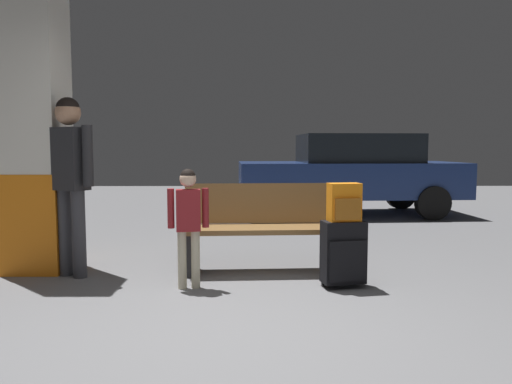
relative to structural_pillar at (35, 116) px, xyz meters
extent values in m
cube|color=slate|center=(2.05, 2.22, -1.63)|extent=(18.00, 18.00, 0.10)
cube|color=orange|center=(0.00, 0.00, -1.08)|extent=(0.57, 0.57, 1.00)
cube|color=silver|center=(0.00, 0.00, 0.51)|extent=(0.56, 0.56, 2.19)
cube|color=brown|center=(2.30, -0.11, -1.14)|extent=(1.62, 0.52, 0.05)
cube|color=brown|center=(2.28, 0.14, -0.91)|extent=(1.60, 0.19, 0.42)
cube|color=black|center=(1.58, -0.15, -1.37)|extent=(0.10, 0.40, 0.41)
cube|color=black|center=(3.01, -0.07, -1.37)|extent=(0.10, 0.40, 0.41)
cube|color=black|center=(3.01, -0.66, -1.26)|extent=(0.41, 0.27, 0.56)
cube|color=black|center=(3.03, -0.77, -1.32)|extent=(0.34, 0.09, 0.36)
cube|color=#A5A5AA|center=(2.99, -0.58, -0.99)|extent=(0.14, 0.05, 0.02)
cylinder|color=black|center=(2.83, -0.60, -1.56)|extent=(0.03, 0.05, 0.04)
cylinder|color=black|center=(3.15, -0.54, -1.56)|extent=(0.03, 0.05, 0.04)
cube|color=orange|center=(3.01, -0.66, -0.81)|extent=(0.30, 0.20, 0.34)
cube|color=#9E5918|center=(3.02, -0.75, -0.86)|extent=(0.23, 0.07, 0.19)
cylinder|color=black|center=(3.01, -0.66, -0.65)|extent=(0.06, 0.03, 0.02)
cylinder|color=beige|center=(1.68, -0.67, -1.32)|extent=(0.08, 0.08, 0.52)
cylinder|color=beige|center=(1.56, -0.69, -1.32)|extent=(0.08, 0.08, 0.52)
cube|color=maroon|center=(1.62, -0.68, -0.87)|extent=(0.23, 0.16, 0.37)
cylinder|color=maroon|center=(1.77, -0.66, -0.86)|extent=(0.06, 0.06, 0.35)
cylinder|color=maroon|center=(1.47, -0.70, -0.86)|extent=(0.06, 0.06, 0.35)
sphere|color=beige|center=(1.62, -0.68, -0.60)|extent=(0.15, 0.15, 0.15)
sphere|color=black|center=(1.62, -0.68, -0.57)|extent=(0.14, 0.14, 0.14)
cylinder|color=#E5D84C|center=(1.53, -0.59, -0.86)|extent=(0.06, 0.06, 0.10)
cylinder|color=red|center=(1.53, -0.59, -0.78)|extent=(0.01, 0.01, 0.06)
cylinder|color=#38383D|center=(0.51, -0.31, -1.16)|extent=(0.13, 0.13, 0.85)
cylinder|color=#38383D|center=(0.34, -0.21, -1.16)|extent=(0.13, 0.13, 0.85)
cube|color=#232326|center=(0.43, -0.26, -0.43)|extent=(0.40, 0.35, 0.60)
cylinder|color=#232326|center=(0.64, -0.38, -0.40)|extent=(0.10, 0.10, 0.57)
cylinder|color=#232326|center=(0.21, -0.14, -0.40)|extent=(0.10, 0.10, 0.57)
sphere|color=#A87A5B|center=(0.43, -0.26, 0.01)|extent=(0.24, 0.24, 0.24)
sphere|color=black|center=(0.43, -0.26, 0.05)|extent=(0.22, 0.22, 0.22)
cube|color=navy|center=(4.00, 4.22, -0.91)|extent=(4.19, 1.92, 0.64)
cube|color=black|center=(4.15, 4.23, -0.33)|extent=(2.18, 1.65, 0.52)
cylinder|color=black|center=(2.75, 3.35, -1.28)|extent=(0.61, 0.23, 0.60)
cylinder|color=black|center=(2.66, 4.95, -1.28)|extent=(0.61, 0.23, 0.60)
cylinder|color=black|center=(5.34, 3.49, -1.28)|extent=(0.61, 0.23, 0.60)
cylinder|color=black|center=(5.26, 5.09, -1.28)|extent=(0.61, 0.23, 0.60)
camera|label=1|loc=(2.19, -4.99, -0.33)|focal=34.39mm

